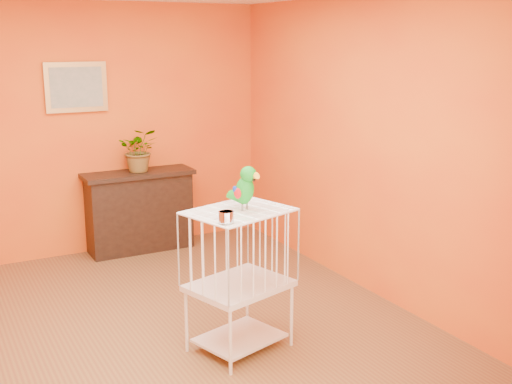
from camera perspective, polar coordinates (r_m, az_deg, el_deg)
ground at (r=5.12m, az=-8.71°, el=-12.44°), size 4.50×4.50×0.00m
room_shell at (r=4.66m, az=-9.40°, el=5.39°), size 4.50×4.50×4.50m
console_cabinet at (r=6.96m, az=-10.30°, el=-1.68°), size 1.16×0.42×0.86m
potted_plant at (r=6.81m, az=-10.22°, el=3.25°), size 0.54×0.57×0.36m
framed_picture at (r=6.77m, az=-15.69°, el=8.96°), size 0.62×0.04×0.50m
birdcage at (r=4.65m, az=-1.50°, el=-7.69°), size 0.80×0.69×1.05m
feed_cup at (r=4.18m, az=-2.67°, el=-2.21°), size 0.10×0.10×0.07m
parrot at (r=4.48m, az=-1.01°, el=0.42°), size 0.18×0.28×0.32m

